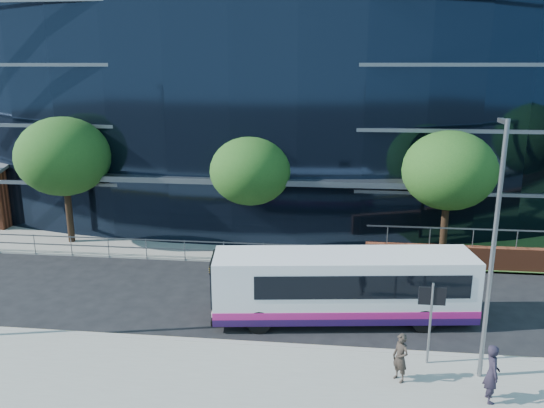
# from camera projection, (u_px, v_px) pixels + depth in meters

# --- Properties ---
(ground) EXTENTS (200.00, 200.00, 0.00)m
(ground) POSITION_uv_depth(u_px,v_px,m) (293.00, 335.00, 19.40)
(ground) COLOR black
(ground) RESTS_ON ground
(kerb) EXTENTS (80.00, 0.25, 0.16)m
(kerb) POSITION_uv_depth(u_px,v_px,m) (291.00, 347.00, 18.42)
(kerb) COLOR gray
(kerb) RESTS_ON ground
(yellow_line_outer) EXTENTS (80.00, 0.08, 0.01)m
(yellow_line_outer) POSITION_uv_depth(u_px,v_px,m) (292.00, 346.00, 18.63)
(yellow_line_outer) COLOR gold
(yellow_line_outer) RESTS_ON ground
(yellow_line_inner) EXTENTS (80.00, 0.08, 0.01)m
(yellow_line_inner) POSITION_uv_depth(u_px,v_px,m) (292.00, 344.00, 18.77)
(yellow_line_inner) COLOR gold
(yellow_line_inner) RESTS_ON ground
(far_forecourt) EXTENTS (50.00, 8.00, 0.10)m
(far_forecourt) POSITION_uv_depth(u_px,v_px,m) (204.00, 235.00, 30.61)
(far_forecourt) COLOR gray
(far_forecourt) RESTS_ON ground
(glass_office) EXTENTS (44.00, 23.10, 16.00)m
(glass_office) POSITION_uv_depth(u_px,v_px,m) (260.00, 88.00, 37.84)
(glass_office) COLOR black
(glass_office) RESTS_ON ground
(guard_railings) EXTENTS (24.00, 0.05, 1.10)m
(guard_railings) POSITION_uv_depth(u_px,v_px,m) (146.00, 244.00, 26.79)
(guard_railings) COLOR slate
(guard_railings) RESTS_ON ground
(street_sign) EXTENTS (0.85, 0.09, 2.80)m
(street_sign) POSITION_uv_depth(u_px,v_px,m) (431.00, 306.00, 16.84)
(street_sign) COLOR slate
(street_sign) RESTS_ON pavement_near
(tree_far_a) EXTENTS (4.95, 4.95, 6.98)m
(tree_far_a) POSITION_uv_depth(u_px,v_px,m) (64.00, 157.00, 28.23)
(tree_far_a) COLOR black
(tree_far_a) RESTS_ON ground
(tree_far_b) EXTENTS (4.29, 4.29, 6.05)m
(tree_far_b) POSITION_uv_depth(u_px,v_px,m) (250.00, 171.00, 27.79)
(tree_far_b) COLOR black
(tree_far_b) RESTS_ON ground
(tree_far_c) EXTENTS (4.62, 4.62, 6.51)m
(tree_far_c) POSITION_uv_depth(u_px,v_px,m) (449.00, 171.00, 26.14)
(tree_far_c) COLOR black
(tree_far_c) RESTS_ON ground
(streetlight_east) EXTENTS (0.15, 0.77, 8.00)m
(streetlight_east) POSITION_uv_depth(u_px,v_px,m) (493.00, 246.00, 15.53)
(streetlight_east) COLOR slate
(streetlight_east) RESTS_ON pavement_near
(city_bus) EXTENTS (10.11, 3.51, 2.68)m
(city_bus) POSITION_uv_depth(u_px,v_px,m) (346.00, 286.00, 20.22)
(city_bus) COLOR silver
(city_bus) RESTS_ON ground
(pedestrian) EXTENTS (0.43, 0.65, 1.77)m
(pedestrian) POSITION_uv_depth(u_px,v_px,m) (492.00, 373.00, 15.16)
(pedestrian) COLOR black
(pedestrian) RESTS_ON pavement_near
(pedestrian_b) EXTENTS (0.64, 0.68, 1.55)m
(pedestrian_b) POSITION_uv_depth(u_px,v_px,m) (400.00, 358.00, 16.17)
(pedestrian_b) COLOR #302721
(pedestrian_b) RESTS_ON pavement_near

